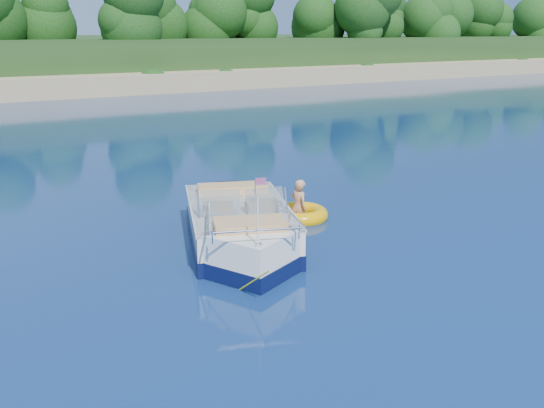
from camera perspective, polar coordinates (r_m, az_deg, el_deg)
name	(u,v)px	position (r m, az deg, el deg)	size (l,w,h in m)	color
ground	(363,236)	(14.58, 8.56, -3.02)	(160.00, 160.00, 0.00)	#0A1F46
treeline	(26,19)	(52.34, -22.16, 15.81)	(150.00, 7.12, 8.19)	#301F10
motorboat	(241,231)	(13.55, -2.91, -2.56)	(3.52, 5.88, 2.05)	white
tow_tube	(300,214)	(15.78, 2.63, -0.98)	(1.64, 1.64, 0.39)	#F9AC03
boy	(297,218)	(15.80, 2.40, -1.35)	(0.56, 0.37, 1.53)	tan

